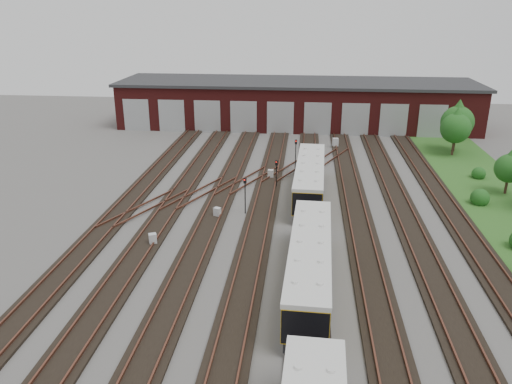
# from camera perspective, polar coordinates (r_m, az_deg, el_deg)

# --- Properties ---
(ground) EXTENTS (120.00, 120.00, 0.00)m
(ground) POSITION_cam_1_polar(r_m,az_deg,el_deg) (36.57, 2.90, -6.34)
(ground) COLOR #454240
(ground) RESTS_ON ground
(track_network) EXTENTS (30.40, 70.00, 0.33)m
(track_network) POSITION_cam_1_polar(r_m,az_deg,el_deg) (37.05, 2.69, -5.77)
(track_network) COLOR black
(track_network) RESTS_ON ground
(maintenance_shed) EXTENTS (51.00, 12.50, 6.35)m
(maintenance_shed) POSITION_cam_1_polar(r_m,az_deg,el_deg) (73.78, 4.63, 10.13)
(maintenance_shed) COLOR #521514
(maintenance_shed) RESTS_ON ground
(grass_verge) EXTENTS (8.00, 55.00, 0.05)m
(grass_verge) POSITION_cam_1_polar(r_m,az_deg,el_deg) (48.92, 26.41, -1.39)
(grass_verge) COLOR #21501A
(grass_verge) RESTS_ON ground
(metro_train) EXTENTS (2.91, 45.76, 2.83)m
(metro_train) POSITION_cam_1_polar(r_m,az_deg,el_deg) (30.94, 6.15, -8.05)
(metro_train) COLOR black
(metro_train) RESTS_ON ground
(signal_mast_0) EXTENTS (0.27, 0.26, 3.16)m
(signal_mast_0) POSITION_cam_1_polar(r_m,az_deg,el_deg) (41.52, -1.26, 0.10)
(signal_mast_0) COLOR black
(signal_mast_0) RESTS_ON ground
(signal_mast_1) EXTENTS (0.30, 0.29, 3.07)m
(signal_mast_1) POSITION_cam_1_polar(r_m,az_deg,el_deg) (44.80, 4.85, 1.55)
(signal_mast_1) COLOR black
(signal_mast_1) RESTS_ON ground
(signal_mast_2) EXTENTS (0.26, 0.24, 2.78)m
(signal_mast_2) POSITION_cam_1_polar(r_m,az_deg,el_deg) (47.47, 2.35, 2.47)
(signal_mast_2) COLOR black
(signal_mast_2) RESTS_ON ground
(signal_mast_3) EXTENTS (0.25, 0.23, 3.21)m
(signal_mast_3) POSITION_cam_1_polar(r_m,az_deg,el_deg) (53.37, 4.56, 4.76)
(signal_mast_3) COLOR black
(signal_mast_3) RESTS_ON ground
(relay_cabinet_0) EXTENTS (0.68, 0.64, 0.90)m
(relay_cabinet_0) POSITION_cam_1_polar(r_m,az_deg,el_deg) (37.44, -11.71, -5.33)
(relay_cabinet_0) COLOR #B6B9BC
(relay_cabinet_0) RESTS_ON ground
(relay_cabinet_1) EXTENTS (0.61, 0.53, 0.94)m
(relay_cabinet_1) POSITION_cam_1_polar(r_m,az_deg,el_deg) (50.53, 1.69, 2.04)
(relay_cabinet_1) COLOR #B6B9BC
(relay_cabinet_1) RESTS_ON ground
(relay_cabinet_2) EXTENTS (0.65, 0.61, 0.87)m
(relay_cabinet_2) POSITION_cam_1_polar(r_m,az_deg,el_deg) (41.41, -4.45, -2.37)
(relay_cabinet_2) COLOR #B6B9BC
(relay_cabinet_2) RESTS_ON ground
(relay_cabinet_3) EXTENTS (0.79, 0.70, 1.14)m
(relay_cabinet_3) POSITION_cam_1_polar(r_m,az_deg,el_deg) (62.66, 9.05, 5.58)
(relay_cabinet_3) COLOR #B6B9BC
(relay_cabinet_3) RESTS_ON ground
(relay_cabinet_4) EXTENTS (0.85, 0.79, 1.13)m
(relay_cabinet_4) POSITION_cam_1_polar(r_m,az_deg,el_deg) (51.74, 6.99, 2.45)
(relay_cabinet_4) COLOR #B6B9BC
(relay_cabinet_4) RESTS_ON ground
(tree_0) EXTENTS (3.81, 3.81, 6.31)m
(tree_0) POSITION_cam_1_polar(r_m,az_deg,el_deg) (63.76, 22.08, 7.81)
(tree_0) COLOR #382319
(tree_0) RESTS_ON ground
(tree_1) EXTENTS (3.43, 3.43, 5.68)m
(tree_1) POSITION_cam_1_polar(r_m,az_deg,el_deg) (62.13, 21.91, 7.14)
(tree_1) COLOR #382319
(tree_1) RESTS_ON ground
(tree_3) EXTENTS (2.66, 2.66, 4.40)m
(tree_3) POSITION_cam_1_polar(r_m,az_deg,el_deg) (51.23, 27.04, 2.77)
(tree_3) COLOR #382319
(tree_3) RESTS_ON ground
(bush_1) EXTENTS (1.65, 1.65, 1.65)m
(bush_1) POSITION_cam_1_polar(r_m,az_deg,el_deg) (48.15, 24.26, -0.35)
(bush_1) COLOR #184513
(bush_1) RESTS_ON ground
(bush_2) EXTENTS (1.38, 1.38, 1.38)m
(bush_2) POSITION_cam_1_polar(r_m,az_deg,el_deg) (55.39, 24.13, 2.13)
(bush_2) COLOR #184513
(bush_2) RESTS_ON ground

